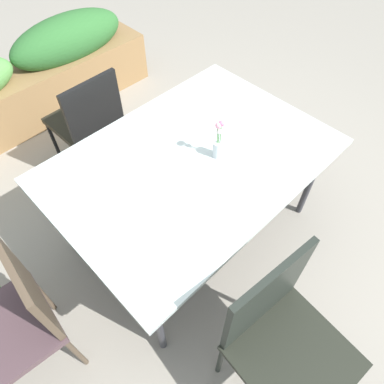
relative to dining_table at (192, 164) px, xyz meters
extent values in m
plane|color=gray|center=(-0.02, -0.09, -0.69)|extent=(12.00, 12.00, 0.00)
cube|color=silver|center=(0.00, 0.00, 0.03)|extent=(1.60, 1.14, 0.03)
cube|color=#333338|center=(0.00, 0.00, 0.00)|extent=(1.57, 1.11, 0.02)
cylinder|color=#333338|center=(-0.69, -0.46, -0.34)|extent=(0.04, 0.04, 0.71)
cylinder|color=#333338|center=(0.69, -0.46, -0.34)|extent=(0.04, 0.04, 0.71)
cylinder|color=#333338|center=(-0.69, 0.46, -0.34)|extent=(0.04, 0.04, 0.71)
cylinder|color=#333338|center=(0.69, 0.46, -0.34)|extent=(0.04, 0.04, 0.71)
cube|color=black|center=(-0.12, 1.03, -0.22)|extent=(0.46, 0.46, 0.04)
cube|color=black|center=(-0.12, 0.82, 0.00)|extent=(0.42, 0.04, 0.42)
cylinder|color=black|center=(-0.33, 1.22, -0.46)|extent=(0.03, 0.03, 0.46)
cylinder|color=black|center=(0.07, 1.23, -0.46)|extent=(0.03, 0.03, 0.46)
cylinder|color=black|center=(-0.32, 0.82, -0.46)|extent=(0.03, 0.03, 0.46)
cylinder|color=black|center=(0.09, 0.83, -0.46)|extent=(0.03, 0.03, 0.46)
cube|color=#4D383D|center=(-1.26, 0.00, -0.24)|extent=(0.49, 0.49, 0.04)
cube|color=#4C3D2D|center=(-1.05, -0.02, -0.01)|extent=(0.07, 0.43, 0.44)
cylinder|color=#4C3D2D|center=(-1.07, -0.22, -0.47)|extent=(0.03, 0.03, 0.45)
cylinder|color=#4C3D2D|center=(-1.04, 0.19, -0.47)|extent=(0.03, 0.03, 0.45)
cube|color=black|center=(-0.36, -1.03, -0.23)|extent=(0.54, 0.54, 0.04)
cube|color=black|center=(-0.34, -0.80, 0.03)|extent=(0.47, 0.08, 0.50)
cylinder|color=black|center=(-0.16, -1.28, -0.47)|extent=(0.03, 0.03, 0.45)
cylinder|color=black|center=(-0.11, -0.83, -0.47)|extent=(0.03, 0.03, 0.45)
cylinder|color=black|center=(-0.56, -0.78, -0.47)|extent=(0.03, 0.03, 0.45)
cylinder|color=silver|center=(0.12, -0.08, 0.10)|extent=(0.06, 0.06, 0.10)
cylinder|color=#47843D|center=(0.12, -0.08, 0.17)|extent=(0.01, 0.01, 0.12)
sphere|color=white|center=(0.12, -0.08, 0.23)|extent=(0.03, 0.03, 0.03)
cylinder|color=#47843D|center=(0.11, -0.09, 0.19)|extent=(0.01, 0.01, 0.17)
sphere|color=pink|center=(0.11, -0.09, 0.28)|extent=(0.03, 0.03, 0.03)
cylinder|color=#47843D|center=(0.12, -0.09, 0.20)|extent=(0.01, 0.01, 0.17)
sphere|color=pink|center=(0.12, -0.09, 0.28)|extent=(0.03, 0.03, 0.03)
cube|color=olive|center=(-0.20, 1.94, -0.46)|extent=(2.42, 0.47, 0.46)
ellipsoid|color=#2D662D|center=(0.35, 1.94, -0.11)|extent=(1.09, 0.43, 0.40)
camera|label=1|loc=(-0.96, -0.98, 1.48)|focal=32.47mm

